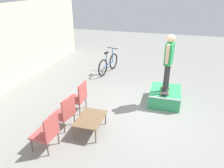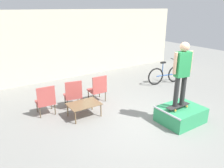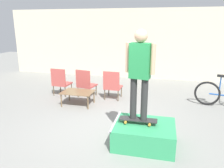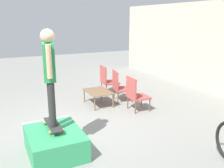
% 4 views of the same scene
% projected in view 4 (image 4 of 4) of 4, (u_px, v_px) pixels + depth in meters
% --- Properties ---
extents(ground_plane, '(24.00, 24.00, 0.00)m').
position_uv_depth(ground_plane, '(69.00, 129.00, 5.67)').
color(ground_plane, gray).
extents(skate_ramp_box, '(1.21, 0.96, 0.46)m').
position_uv_depth(skate_ramp_box, '(55.00, 142.00, 4.62)').
color(skate_ramp_box, '#339E60').
rests_on(skate_ramp_box, ground_plane).
extents(skateboard_on_ramp, '(0.76, 0.26, 0.07)m').
position_uv_depth(skateboard_on_ramp, '(53.00, 125.00, 4.66)').
color(skateboard_on_ramp, '#2D2D2D').
rests_on(skateboard_on_ramp, skate_ramp_box).
extents(person_skater, '(0.56, 0.27, 1.74)m').
position_uv_depth(person_skater, '(49.00, 70.00, 4.40)').
color(person_skater, '#2D2D2D').
rests_on(person_skater, skateboard_on_ramp).
extents(coffee_table, '(0.92, 0.66, 0.41)m').
position_uv_depth(coffee_table, '(98.00, 92.00, 7.20)').
color(coffee_table, brown).
rests_on(coffee_table, ground_plane).
extents(patio_chair_left, '(0.56, 0.56, 0.94)m').
position_uv_depth(patio_chair_left, '(107.00, 79.00, 8.26)').
color(patio_chair_left, brown).
rests_on(patio_chair_left, ground_plane).
extents(patio_chair_center, '(0.61, 0.61, 0.94)m').
position_uv_depth(patio_chair_center, '(120.00, 85.00, 7.50)').
color(patio_chair_center, brown).
rests_on(patio_chair_center, ground_plane).
extents(patio_chair_right, '(0.54, 0.54, 0.94)m').
position_uv_depth(patio_chair_right, '(136.00, 93.00, 6.71)').
color(patio_chair_right, brown).
rests_on(patio_chair_right, ground_plane).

